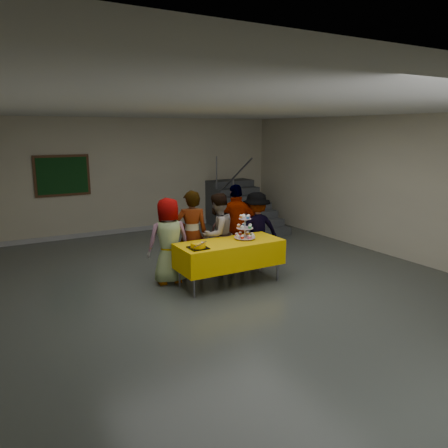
# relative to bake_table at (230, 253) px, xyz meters

# --- Properties ---
(room_shell) EXTENTS (10.00, 10.04, 3.02)m
(room_shell) POSITION_rel_bake_table_xyz_m (-0.04, -0.16, 1.57)
(room_shell) COLOR #4C514C
(room_shell) RESTS_ON ground
(bake_table) EXTENTS (1.88, 0.78, 0.77)m
(bake_table) POSITION_rel_bake_table_xyz_m (0.00, 0.00, 0.00)
(bake_table) COLOR #595960
(bake_table) RESTS_ON ground
(cupcake_stand) EXTENTS (0.38, 0.38, 0.44)m
(cupcake_stand) POSITION_rel_bake_table_xyz_m (0.34, 0.04, 0.39)
(cupcake_stand) COLOR silver
(cupcake_stand) RESTS_ON bake_table
(bear_cake) EXTENTS (0.32, 0.36, 0.12)m
(bear_cake) POSITION_rel_bake_table_xyz_m (-0.68, -0.12, 0.27)
(bear_cake) COLOR black
(bear_cake) RESTS_ON bake_table
(schoolchild_a) EXTENTS (0.80, 0.56, 1.54)m
(schoolchild_a) POSITION_rel_bake_table_xyz_m (-0.90, 0.58, 0.21)
(schoolchild_a) COLOR slate
(schoolchild_a) RESTS_ON ground
(schoolchild_b) EXTENTS (0.69, 0.56, 1.63)m
(schoolchild_b) POSITION_rel_bake_table_xyz_m (-0.43, 0.64, 0.26)
(schoolchild_b) COLOR slate
(schoolchild_b) RESTS_ON ground
(schoolchild_c) EXTENTS (0.90, 0.80, 1.54)m
(schoolchild_c) POSITION_rel_bake_table_xyz_m (0.08, 0.59, 0.22)
(schoolchild_c) COLOR slate
(schoolchild_c) RESTS_ON ground
(schoolchild_d) EXTENTS (1.05, 0.64, 1.67)m
(schoolchild_d) POSITION_rel_bake_table_xyz_m (0.56, 0.69, 0.28)
(schoolchild_d) COLOR slate
(schoolchild_d) RESTS_ON ground
(schoolchild_e) EXTENTS (1.03, 0.66, 1.50)m
(schoolchild_e) POSITION_rel_bake_table_xyz_m (0.97, 0.62, 0.19)
(schoolchild_e) COLOR slate
(schoolchild_e) RESTS_ON ground
(staircase) EXTENTS (1.30, 2.40, 2.04)m
(staircase) POSITION_rel_bake_table_xyz_m (2.66, 3.95, -0.07)
(staircase) COLOR #424447
(staircase) RESTS_ON ground
(noticeboard) EXTENTS (1.30, 0.05, 1.00)m
(noticeboard) POSITION_rel_bake_table_xyz_m (-1.91, 4.79, 1.04)
(noticeboard) COLOR #472B16
(noticeboard) RESTS_ON ground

